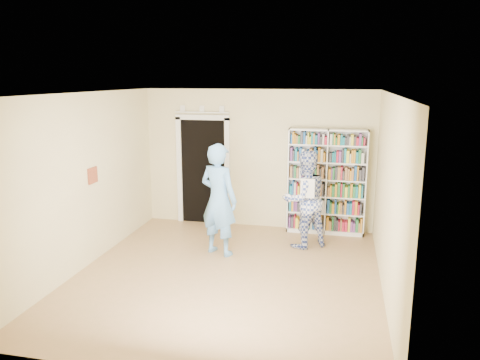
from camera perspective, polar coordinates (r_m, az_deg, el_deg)
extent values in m
plane|color=#A17F4E|center=(7.18, -1.62, -11.56)|extent=(5.00, 5.00, 0.00)
plane|color=white|center=(6.57, -1.77, 10.50)|extent=(5.00, 5.00, 0.00)
plane|color=beige|center=(9.14, 2.13, 2.54)|extent=(4.50, 0.00, 4.50)
plane|color=beige|center=(7.61, -18.36, -0.13)|extent=(0.00, 5.00, 5.00)
plane|color=beige|center=(6.59, 17.67, -1.97)|extent=(0.00, 5.00, 5.00)
cube|color=white|center=(8.92, 10.49, -0.25)|extent=(1.45, 0.27, 1.99)
cube|color=white|center=(8.92, 10.49, -0.25)|extent=(0.02, 0.27, 1.99)
cube|color=black|center=(9.44, -4.48, 0.97)|extent=(0.90, 0.03, 2.10)
cube|color=white|center=(9.58, -7.37, 1.08)|extent=(0.10, 0.06, 2.20)
cube|color=white|center=(9.29, -1.56, 0.82)|extent=(0.10, 0.06, 2.20)
cube|color=white|center=(9.27, -4.62, 7.63)|extent=(1.10, 0.06, 0.10)
cube|color=white|center=(9.25, -4.65, 8.24)|extent=(1.10, 0.08, 0.02)
cube|color=maroon|center=(7.76, -17.51, 0.54)|extent=(0.03, 0.25, 0.25)
imported|color=#629DDA|center=(7.74, -2.61, -2.40)|extent=(0.80, 0.67, 1.88)
imported|color=#2E408D|center=(8.16, 7.88, -2.36)|extent=(1.05, 1.00, 1.70)
cube|color=white|center=(7.84, 8.23, -1.02)|extent=(0.23, 0.01, 0.33)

